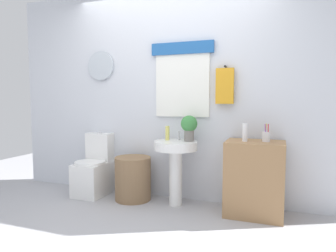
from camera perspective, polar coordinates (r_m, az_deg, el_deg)
name	(u,v)px	position (r m, az deg, el deg)	size (l,w,h in m)	color
ground_plane	(130,233)	(2.97, -7.26, -19.34)	(8.00, 8.00, 0.00)	#A3A3A8
back_wall	(172,93)	(3.76, 0.73, 6.30)	(4.40, 0.18, 2.60)	silver
toilet	(95,171)	(4.07, -13.66, -8.18)	(0.38, 0.51, 0.80)	white
laundry_hamper	(133,178)	(3.76, -6.63, -9.77)	(0.44, 0.44, 0.52)	#846647
pedestal_sink	(176,158)	(3.49, 1.46, -5.96)	(0.49, 0.49, 0.75)	white
faucet	(179,136)	(3.56, 2.09, -1.83)	(0.03, 0.03, 0.10)	silver
wooden_cabinet	(254,178)	(3.35, 15.98, -9.48)	(0.59, 0.44, 0.79)	#9E754C
soap_bottle	(167,133)	(3.53, -0.11, -1.34)	(0.05, 0.05, 0.17)	#DBD166
potted_plant	(189,126)	(3.45, 4.00, 0.01)	(0.19, 0.19, 0.29)	slate
lotion_bottle	(245,132)	(3.23, 14.30, -1.19)	(0.05, 0.05, 0.19)	white
toothbrush_cup	(266,136)	(3.28, 18.00, -1.89)	(0.08, 0.08, 0.19)	silver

